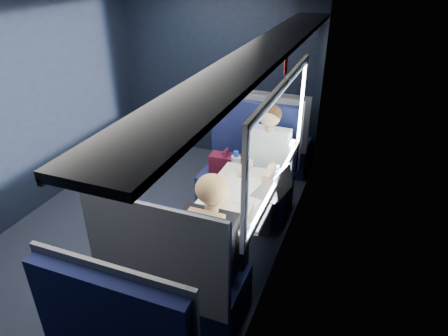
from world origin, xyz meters
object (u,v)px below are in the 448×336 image
at_px(seat_bay_near, 247,174).
at_px(seat_row_front, 270,143).
at_px(man, 266,161).
at_px(laptop, 276,187).
at_px(cup, 280,175).
at_px(seat_bay_far, 177,279).
at_px(table, 238,198).
at_px(woman, 215,241).
at_px(bottle_small, 277,177).

xyz_separation_m(seat_bay_near, seat_row_front, (0.01, 0.93, -0.01)).
bearing_deg(seat_row_front, man, -77.17).
bearing_deg(man, laptop, -67.34).
bearing_deg(seat_row_front, cup, -71.58).
bearing_deg(seat_row_front, seat_bay_far, -90.00).
distance_m(table, seat_bay_far, 0.93).
distance_m(seat_row_front, woman, 2.54).
xyz_separation_m(seat_bay_near, woman, (0.26, -1.58, 0.31)).
bearing_deg(table, bottle_small, 35.03).
distance_m(seat_bay_near, seat_bay_far, 1.74).
bearing_deg(seat_bay_near, man, -33.14).
relative_size(table, man, 0.76).
xyz_separation_m(table, woman, (0.07, -0.71, 0.06)).
bearing_deg(woman, seat_bay_far, -146.18).
relative_size(bottle_small, cup, 2.38).
relative_size(seat_bay_far, woman, 0.95).
height_order(table, man, man).
relative_size(seat_row_front, man, 0.88).
distance_m(table, cup, 0.48).
height_order(bottle_small, cup, bottle_small).
distance_m(seat_bay_near, laptop, 1.02).
relative_size(table, woman, 0.76).
bearing_deg(laptop, cup, 95.70).
relative_size(seat_bay_near, cup, 14.05).
relative_size(seat_row_front, laptop, 3.24).
distance_m(laptop, bottle_small, 0.13).
xyz_separation_m(woman, bottle_small, (0.23, 0.92, 0.11)).
distance_m(seat_bay_far, cup, 1.37).
relative_size(seat_row_front, cup, 12.93).
distance_m(seat_bay_near, bottle_small, 0.92).
distance_m(woman, bottle_small, 0.95).
xyz_separation_m(seat_row_front, laptop, (0.51, -1.71, 0.40)).
xyz_separation_m(table, seat_bay_near, (-0.19, 0.87, -0.24)).
bearing_deg(laptop, man, 112.66).
height_order(man, cup, man).
bearing_deg(table, woman, -84.55).
relative_size(woman, laptop, 3.70).
distance_m(seat_row_front, man, 1.17).
bearing_deg(seat_bay_near, seat_row_front, 89.43).
distance_m(seat_bay_near, woman, 1.63).
bearing_deg(laptop, bottle_small, 102.18).
bearing_deg(table, seat_row_front, 95.80).
bearing_deg(woman, bottle_small, 75.90).
bearing_deg(seat_bay_far, seat_bay_near, 90.30).
height_order(seat_bay_far, woman, woman).
bearing_deg(seat_bay_far, bottle_small, 66.11).
bearing_deg(seat_bay_near, woman, -80.66).
bearing_deg(woman, seat_bay_near, 99.34).
relative_size(seat_bay_far, laptop, 3.52).
xyz_separation_m(seat_row_front, cup, (0.48, -1.44, 0.38)).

